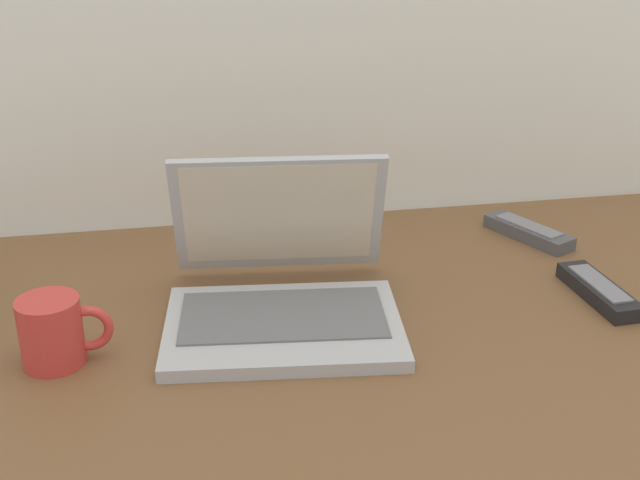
# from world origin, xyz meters

# --- Properties ---
(desk) EXTENTS (1.60, 0.76, 0.03)m
(desk) POSITION_xyz_m (0.00, 0.00, 0.01)
(desk) COLOR brown
(desk) RESTS_ON ground
(laptop) EXTENTS (0.33, 0.32, 0.21)m
(laptop) POSITION_xyz_m (-0.10, 0.03, 0.07)
(laptop) COLOR #B2B5BA
(laptop) RESTS_ON desk
(coffee_mug) EXTENTS (0.11, 0.08, 0.09)m
(coffee_mug) POSITION_xyz_m (-0.39, -0.04, 0.07)
(coffee_mug) COLOR red
(coffee_mug) RESTS_ON desk
(remote_control_near) EXTENTS (0.06, 0.16, 0.02)m
(remote_control_near) POSITION_xyz_m (0.35, -0.01, 0.04)
(remote_control_near) COLOR black
(remote_control_near) RESTS_ON desk
(remote_control_far) EXTENTS (0.11, 0.16, 0.02)m
(remote_control_far) POSITION_xyz_m (0.34, 0.22, 0.04)
(remote_control_far) COLOR #4C4C51
(remote_control_far) RESTS_ON desk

